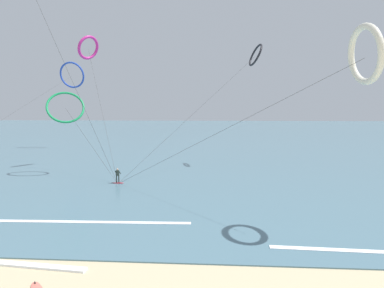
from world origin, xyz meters
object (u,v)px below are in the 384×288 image
Objects in this scene: kite_emerald at (65,107)px; kite_ivory at (365,55)px; surfer_crimson at (118,177)px; kite_magenta at (88,48)px; kite_cobalt at (72,75)px; kite_charcoal at (255,55)px.

kite_emerald is 0.51× the size of kite_ivory.
kite_emerald is (-7.87, 4.71, 7.82)m from surfer_crimson.
kite_magenta is 0.89× the size of kite_ivory.
kite_magenta reaches higher than surfer_crimson.
kite_cobalt reaches higher than kite_charcoal.
kite_charcoal reaches higher than kite_emerald.
kite_ivory is (27.25, -25.36, -5.03)m from kite_magenta.
kite_cobalt is at bearing -133.17° from kite_charcoal.
kite_charcoal is (35.29, -19.61, 0.75)m from kite_cobalt.
kite_cobalt is at bearing -120.65° from kite_magenta.
kite_emerald is 0.60× the size of kite_charcoal.
kite_charcoal reaches higher than surfer_crimson.
kite_magenta reaches higher than kite_ivory.
kite_magenta is 10.31m from kite_emerald.
kite_magenta is at bearing 40.25° from kite_ivory.
kite_charcoal is at bearing 157.51° from kite_cobalt.
kite_charcoal is (16.61, 12.83, 15.19)m from surfer_crimson.
kite_cobalt is 2.64× the size of kite_charcoal.
kite_magenta is at bearing -99.02° from kite_charcoal.
kite_emerald is (10.82, -27.72, -6.62)m from kite_cobalt.
kite_ivory is (28.19, -19.34, 3.29)m from kite_emerald.
surfer_crimson is 0.16× the size of kite_emerald.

